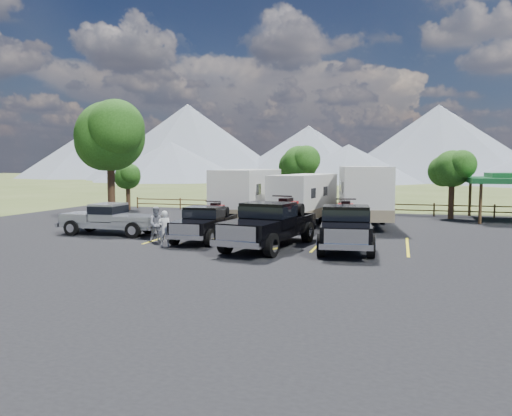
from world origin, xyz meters
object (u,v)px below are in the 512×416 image
(person_a, at_px, (165,228))
(rig_center, at_px, (271,223))
(tree_big_nw, at_px, (110,136))
(trailer_left, at_px, (248,195))
(person_b, at_px, (157,224))
(rig_right, at_px, (346,225))
(pickup_silver, at_px, (111,218))
(trailer_right, at_px, (363,194))
(trailer_center, at_px, (304,198))
(rig_left, at_px, (206,222))

(person_a, bearing_deg, rig_center, 173.31)
(tree_big_nw, relative_size, trailer_left, 0.80)
(person_b, bearing_deg, rig_center, -30.45)
(rig_right, xyz_separation_m, pickup_silver, (-12.50, 0.96, -0.17))
(tree_big_nw, distance_m, person_a, 12.20)
(pickup_silver, distance_m, person_b, 3.82)
(rig_right, bearing_deg, trailer_right, 83.15)
(trailer_center, bearing_deg, tree_big_nw, -163.06)
(tree_big_nw, xyz_separation_m, person_a, (7.86, -8.05, -4.73))
(rig_center, distance_m, rig_right, 3.35)
(rig_left, height_order, person_b, rig_left)
(trailer_left, xyz_separation_m, person_b, (-1.95, -8.64, -0.93))
(rig_right, relative_size, trailer_right, 0.64)
(trailer_left, height_order, trailer_center, trailer_left)
(pickup_silver, bearing_deg, trailer_center, 127.94)
(rig_center, xyz_separation_m, trailer_left, (-3.74, 8.65, 0.69))
(tree_big_nw, height_order, rig_right, tree_big_nw)
(person_a, distance_m, person_b, 1.54)
(rig_right, bearing_deg, tree_big_nw, 152.00)
(tree_big_nw, bearing_deg, pickup_silver, -57.87)
(rig_center, height_order, trailer_center, trailer_center)
(pickup_silver, distance_m, person_a, 5.24)
(person_b, bearing_deg, trailer_left, 46.93)
(pickup_silver, bearing_deg, rig_left, 85.77)
(trailer_right, distance_m, person_b, 13.42)
(trailer_right, bearing_deg, rig_left, -138.14)
(rig_center, bearing_deg, pickup_silver, 179.69)
(tree_big_nw, relative_size, rig_right, 1.18)
(rig_left, bearing_deg, rig_center, -20.71)
(tree_big_nw, height_order, trailer_left, tree_big_nw)
(rig_right, height_order, trailer_right, trailer_right)
(rig_center, height_order, pickup_silver, rig_center)
(trailer_left, bearing_deg, tree_big_nw, -168.97)
(trailer_center, bearing_deg, person_b, -114.28)
(rig_center, distance_m, trailer_right, 10.43)
(trailer_center, distance_m, person_b, 10.52)
(tree_big_nw, relative_size, trailer_center, 0.87)
(person_b, bearing_deg, trailer_right, 16.88)
(rig_center, xyz_separation_m, pickup_silver, (-9.20, 1.53, -0.23))
(rig_right, xyz_separation_m, trailer_right, (0.09, 9.26, 0.85))
(trailer_center, bearing_deg, pickup_silver, -133.16)
(rig_center, xyz_separation_m, person_a, (-4.70, -1.17, -0.27))
(rig_left, relative_size, trailer_right, 0.54)
(rig_left, distance_m, trailer_right, 11.15)
(tree_big_nw, bearing_deg, person_a, -45.71)
(rig_left, distance_m, rig_right, 6.99)
(rig_center, xyz_separation_m, rig_right, (3.30, 0.57, -0.06))
(tree_big_nw, height_order, pickup_silver, tree_big_nw)
(trailer_center, height_order, pickup_silver, trailer_center)
(tree_big_nw, relative_size, trailer_right, 0.75)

